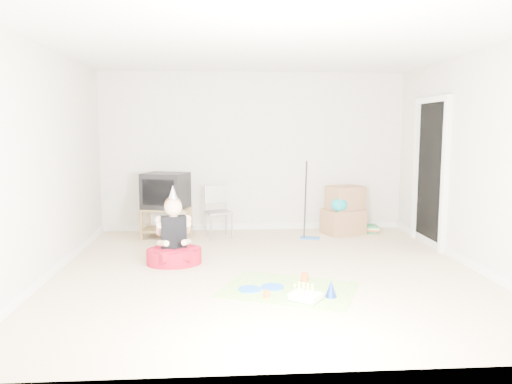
{
  "coord_description": "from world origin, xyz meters",
  "views": [
    {
      "loc": [
        -0.53,
        -5.74,
        1.69
      ],
      "look_at": [
        -0.1,
        0.4,
        0.9
      ],
      "focal_mm": 35.0,
      "sensor_mm": 36.0,
      "label": 1
    }
  ],
  "objects": [
    {
      "name": "tv_stand",
      "position": [
        -1.39,
        1.97,
        0.27
      ],
      "size": [
        0.8,
        0.56,
        0.46
      ],
      "color": "olive",
      "rests_on": "ground"
    },
    {
      "name": "cardboard_boxes",
      "position": [
        1.43,
        2.05,
        0.37
      ],
      "size": [
        0.72,
        0.65,
        0.77
      ],
      "color": "#9A6E4A",
      "rests_on": "ground"
    },
    {
      "name": "orange_cup_far",
      "position": [
        -0.09,
        -0.95,
        0.04
      ],
      "size": [
        0.06,
        0.06,
        0.07
      ],
      "primitive_type": "cylinder",
      "rotation": [
        0.0,
        0.0,
        -0.05
      ],
      "color": "#EA571A",
      "rests_on": "party_mat"
    },
    {
      "name": "crt_tv",
      "position": [
        -1.39,
        1.97,
        0.73
      ],
      "size": [
        0.77,
        0.7,
        0.54
      ],
      "primitive_type": "cube",
      "rotation": [
        0.0,
        0.0,
        -0.34
      ],
      "color": "black",
      "rests_on": "tv_stand"
    },
    {
      "name": "party_mat",
      "position": [
        0.17,
        -0.7,
        0.0
      ],
      "size": [
        1.63,
        1.43,
        0.01
      ],
      "primitive_type": "cube",
      "rotation": [
        0.0,
        0.0,
        -0.4
      ],
      "color": "#FE357D",
      "rests_on": "ground"
    },
    {
      "name": "floor_mop",
      "position": [
        0.82,
        1.68,
        0.26
      ],
      "size": [
        0.31,
        0.39,
        1.18
      ],
      "color": "#2259AB",
      "rests_on": "ground"
    },
    {
      "name": "ground",
      "position": [
        0.0,
        0.0,
        0.0
      ],
      "size": [
        5.0,
        5.0,
        0.0
      ],
      "primitive_type": "plane",
      "color": "beige",
      "rests_on": "ground"
    },
    {
      "name": "birthday_cake",
      "position": [
        0.29,
        -1.05,
        0.04
      ],
      "size": [
        0.35,
        0.34,
        0.14
      ],
      "color": "white",
      "rests_on": "party_mat"
    },
    {
      "name": "blue_plate_near",
      "position": [
        0.0,
        -0.64,
        0.01
      ],
      "size": [
        0.32,
        0.32,
        0.01
      ],
      "primitive_type": "cylinder",
      "rotation": [
        0.0,
        0.0,
        -0.42
      ],
      "color": "blue",
      "rests_on": "party_mat"
    },
    {
      "name": "orange_cup_near",
      "position": [
        0.38,
        -0.44,
        0.05
      ],
      "size": [
        0.08,
        0.08,
        0.09
      ],
      "primitive_type": "cylinder",
      "rotation": [
        0.0,
        0.0,
        -0.07
      ],
      "color": "#EA571A",
      "rests_on": "party_mat"
    },
    {
      "name": "seated_woman",
      "position": [
        -1.13,
        0.42,
        0.22
      ],
      "size": [
        0.79,
        0.79,
        0.99
      ],
      "color": "#B21028",
      "rests_on": "ground"
    },
    {
      "name": "blue_plate_far",
      "position": [
        -0.24,
        -0.69,
        0.01
      ],
      "size": [
        0.28,
        0.28,
        0.01
      ],
      "primitive_type": "cylinder",
      "rotation": [
        0.0,
        0.0,
        -0.2
      ],
      "color": "blue",
      "rests_on": "party_mat"
    },
    {
      "name": "folding_chair",
      "position": [
        -0.58,
        1.88,
        0.4
      ],
      "size": [
        0.46,
        0.44,
        0.82
      ],
      "color": "gray",
      "rests_on": "ground"
    },
    {
      "name": "doorway_recess",
      "position": [
        2.48,
        1.2,
        1.02
      ],
      "size": [
        0.02,
        0.9,
        2.05
      ],
      "primitive_type": "cube",
      "color": "black",
      "rests_on": "ground"
    },
    {
      "name": "blue_party_hat",
      "position": [
        0.56,
        -0.98,
        0.09
      ],
      "size": [
        0.13,
        0.13,
        0.17
      ],
      "primitive_type": "cone",
      "rotation": [
        0.0,
        0.0,
        -0.06
      ],
      "color": "#1737A6",
      "rests_on": "party_mat"
    },
    {
      "name": "book_pile",
      "position": [
        1.92,
        2.11,
        0.06
      ],
      "size": [
        0.3,
        0.34,
        0.12
      ],
      "color": "#26733E",
      "rests_on": "ground"
    }
  ]
}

